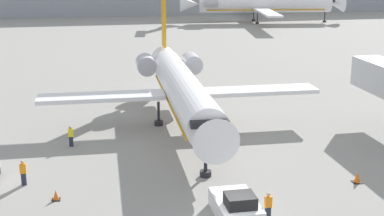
# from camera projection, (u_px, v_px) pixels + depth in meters

# --- Properties ---
(airplane_main) EXTENTS (24.60, 28.49, 11.17)m
(airplane_main) POSITION_uv_depth(u_px,v_px,m) (181.00, 85.00, 46.57)
(airplane_main) COLOR white
(airplane_main) RESTS_ON ground
(pushback_tug) EXTENTS (2.34, 4.06, 1.81)m
(pushback_tug) POSITION_uv_depth(u_px,v_px,m) (236.00, 207.00, 30.69)
(pushback_tug) COLOR silver
(pushback_tug) RESTS_ON ground
(worker_near_tug) EXTENTS (0.40, 0.24, 1.69)m
(worker_near_tug) POSITION_uv_depth(u_px,v_px,m) (268.00, 206.00, 30.36)
(worker_near_tug) COLOR #232838
(worker_near_tug) RESTS_ON ground
(worker_by_wing) EXTENTS (0.40, 0.24, 1.70)m
(worker_by_wing) POSITION_uv_depth(u_px,v_px,m) (71.00, 136.00, 42.25)
(worker_by_wing) COLOR #232838
(worker_by_wing) RESTS_ON ground
(worker_on_apron) EXTENTS (0.40, 0.24, 1.73)m
(worker_on_apron) POSITION_uv_depth(u_px,v_px,m) (23.00, 172.00, 35.04)
(worker_on_apron) COLOR #232838
(worker_on_apron) RESTS_ON ground
(traffic_cone_left) EXTENTS (0.51, 0.51, 0.67)m
(traffic_cone_left) POSITION_uv_depth(u_px,v_px,m) (56.00, 195.00, 33.02)
(traffic_cone_left) COLOR black
(traffic_cone_left) RESTS_ON ground
(traffic_cone_right) EXTENTS (0.62, 0.62, 0.75)m
(traffic_cone_right) POSITION_uv_depth(u_px,v_px,m) (357.00, 177.00, 35.58)
(traffic_cone_right) COLOR black
(traffic_cone_right) RESTS_ON ground
(airplane_parked_far_left) EXTENTS (37.79, 38.86, 11.38)m
(airplane_parked_far_left) POSITION_uv_depth(u_px,v_px,m) (261.00, 4.00, 121.78)
(airplane_parked_far_left) COLOR white
(airplane_parked_far_left) RESTS_ON ground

